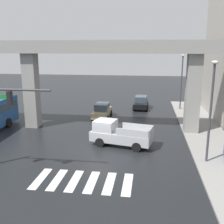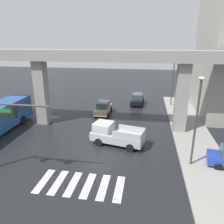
{
  "view_description": "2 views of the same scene",
  "coord_description": "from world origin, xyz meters",
  "px_view_note": "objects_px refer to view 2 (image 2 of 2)",
  "views": [
    {
      "loc": [
        3.81,
        -20.61,
        8.01
      ],
      "look_at": [
        0.43,
        4.05,
        2.04
      ],
      "focal_mm": 42.73,
      "sensor_mm": 36.0,
      "label": 1
    },
    {
      "loc": [
        4.26,
        -18.24,
        9.64
      ],
      "look_at": [
        0.94,
        1.98,
        2.84
      ],
      "focal_mm": 34.5,
      "sensor_mm": 36.0,
      "label": 2
    }
  ],
  "objects_px": {
    "street_lamp_near_corner": "(197,112)",
    "sedan_tan": "(103,108)",
    "pickup_truck": "(114,135)",
    "street_lamp_far_north": "(173,77)",
    "street_lamp_mid_block": "(181,89)",
    "sedan_black": "(137,99)"
  },
  "relations": [
    {
      "from": "street_lamp_mid_block",
      "to": "sedan_black",
      "type": "bearing_deg",
      "value": 120.92
    },
    {
      "from": "pickup_truck",
      "to": "street_lamp_near_corner",
      "type": "height_order",
      "value": "street_lamp_near_corner"
    },
    {
      "from": "sedan_black",
      "to": "street_lamp_mid_block",
      "type": "bearing_deg",
      "value": -59.08
    },
    {
      "from": "pickup_truck",
      "to": "street_lamp_far_north",
      "type": "height_order",
      "value": "street_lamp_far_north"
    },
    {
      "from": "pickup_truck",
      "to": "street_lamp_far_north",
      "type": "bearing_deg",
      "value": 65.02
    },
    {
      "from": "sedan_tan",
      "to": "street_lamp_near_corner",
      "type": "xyz_separation_m",
      "value": [
        9.59,
        -11.6,
        3.7
      ]
    },
    {
      "from": "pickup_truck",
      "to": "street_lamp_near_corner",
      "type": "distance_m",
      "value": 8.07
    },
    {
      "from": "pickup_truck",
      "to": "sedan_tan",
      "type": "bearing_deg",
      "value": 108.28
    },
    {
      "from": "pickup_truck",
      "to": "sedan_black",
      "type": "height_order",
      "value": "pickup_truck"
    },
    {
      "from": "street_lamp_near_corner",
      "to": "pickup_truck",
      "type": "bearing_deg",
      "value": 157.37
    },
    {
      "from": "sedan_tan",
      "to": "street_lamp_mid_block",
      "type": "height_order",
      "value": "street_lamp_mid_block"
    },
    {
      "from": "street_lamp_near_corner",
      "to": "street_lamp_mid_block",
      "type": "xyz_separation_m",
      "value": [
        0.0,
        8.47,
        0.0
      ]
    },
    {
      "from": "street_lamp_near_corner",
      "to": "sedan_tan",
      "type": "bearing_deg",
      "value": 129.6
    },
    {
      "from": "street_lamp_near_corner",
      "to": "street_lamp_far_north",
      "type": "xyz_separation_m",
      "value": [
        0.0,
        17.13,
        0.0
      ]
    },
    {
      "from": "sedan_tan",
      "to": "street_lamp_far_north",
      "type": "height_order",
      "value": "street_lamp_far_north"
    },
    {
      "from": "sedan_black",
      "to": "street_lamp_near_corner",
      "type": "xyz_separation_m",
      "value": [
        5.21,
        -17.17,
        3.7
      ]
    },
    {
      "from": "street_lamp_far_north",
      "to": "street_lamp_near_corner",
      "type": "bearing_deg",
      "value": -90.0
    },
    {
      "from": "pickup_truck",
      "to": "street_lamp_near_corner",
      "type": "relative_size",
      "value": 0.74
    },
    {
      "from": "street_lamp_near_corner",
      "to": "street_lamp_far_north",
      "type": "height_order",
      "value": "same"
    },
    {
      "from": "sedan_tan",
      "to": "pickup_truck",
      "type": "bearing_deg",
      "value": -71.72
    },
    {
      "from": "pickup_truck",
      "to": "street_lamp_near_corner",
      "type": "xyz_separation_m",
      "value": [
        6.68,
        -2.79,
        3.57
      ]
    },
    {
      "from": "sedan_tan",
      "to": "street_lamp_mid_block",
      "type": "bearing_deg",
      "value": -18.02
    }
  ]
}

